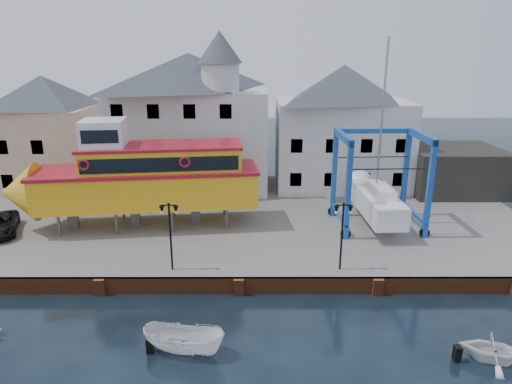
{
  "coord_description": "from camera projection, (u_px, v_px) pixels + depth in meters",
  "views": [
    {
      "loc": [
        0.95,
        -23.36,
        13.62
      ],
      "look_at": [
        1.0,
        7.0,
        4.0
      ],
      "focal_mm": 32.0,
      "sensor_mm": 36.0,
      "label": 1
    }
  ],
  "objects": [
    {
      "name": "tour_boat",
      "position": [
        133.0,
        177.0,
        32.82
      ],
      "size": [
        18.52,
        6.42,
        7.9
      ],
      "rotation": [
        0.0,
        0.0,
        0.12
      ],
      "color": "#59595E",
      "rests_on": "hardstanding"
    },
    {
      "name": "ground",
      "position": [
        239.0,
        294.0,
        26.38
      ],
      "size": [
        140.0,
        140.0,
        0.0
      ],
      "primitive_type": "plane",
      "color": "black",
      "rests_on": "ground"
    },
    {
      "name": "lamp_post_left",
      "position": [
        170.0,
        220.0,
        26.26
      ],
      "size": [
        1.12,
        0.32,
        4.2
      ],
      "color": "black",
      "rests_on": "hardstanding"
    },
    {
      "name": "motorboat_c",
      "position": [
        491.0,
        361.0,
        20.79
      ],
      "size": [
        3.49,
        3.23,
        1.52
      ],
      "primitive_type": "imported",
      "rotation": [
        0.0,
        0.0,
        1.26
      ],
      "color": "white",
      "rests_on": "ground"
    },
    {
      "name": "lamp_post_right",
      "position": [
        343.0,
        219.0,
        26.27
      ],
      "size": [
        1.12,
        0.32,
        4.2
      ],
      "color": "black",
      "rests_on": "hardstanding"
    },
    {
      "name": "building_pink",
      "position": [
        48.0,
        133.0,
        41.65
      ],
      "size": [
        8.0,
        7.0,
        10.3
      ],
      "color": "tan",
      "rests_on": "hardstanding"
    },
    {
      "name": "hardstanding",
      "position": [
        244.0,
        218.0,
        36.72
      ],
      "size": [
        44.0,
        22.0,
        1.0
      ],
      "primitive_type": "cube",
      "color": "slate",
      "rests_on": "ground"
    },
    {
      "name": "travel_lift",
      "position": [
        374.0,
        194.0,
        33.96
      ],
      "size": [
        6.42,
        8.92,
        13.35
      ],
      "rotation": [
        0.0,
        0.0,
        0.04
      ],
      "color": "#143D9D",
      "rests_on": "hardstanding"
    },
    {
      "name": "shed_dark",
      "position": [
        452.0,
        169.0,
        41.71
      ],
      "size": [
        8.0,
        7.0,
        4.0
      ],
      "primitive_type": "cube",
      "color": "black",
      "rests_on": "hardstanding"
    },
    {
      "name": "building_white_right",
      "position": [
        341.0,
        127.0,
        42.51
      ],
      "size": [
        12.0,
        8.0,
        11.2
      ],
      "color": "silver",
      "rests_on": "hardstanding"
    },
    {
      "name": "quay_wall",
      "position": [
        239.0,
        286.0,
        26.33
      ],
      "size": [
        44.0,
        0.47,
        1.0
      ],
      "color": "brown",
      "rests_on": "ground"
    },
    {
      "name": "motorboat_a",
      "position": [
        185.0,
        352.0,
        21.36
      ],
      "size": [
        4.21,
        2.3,
        1.54
      ],
      "primitive_type": "imported",
      "rotation": [
        0.0,
        0.0,
        1.36
      ],
      "color": "white",
      "rests_on": "ground"
    },
    {
      "name": "building_white_main",
      "position": [
        192.0,
        120.0,
        41.69
      ],
      "size": [
        14.0,
        8.3,
        14.0
      ],
      "color": "silver",
      "rests_on": "hardstanding"
    }
  ]
}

